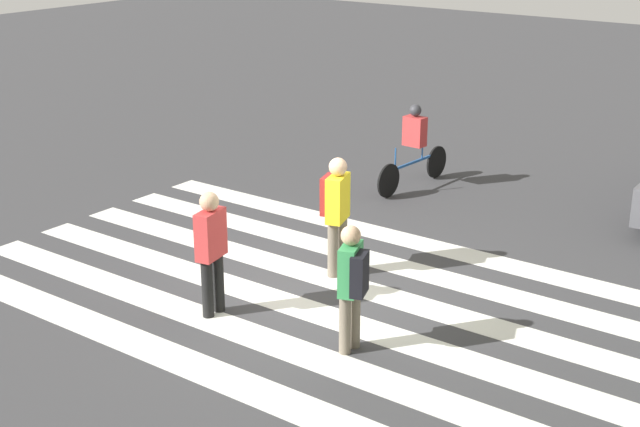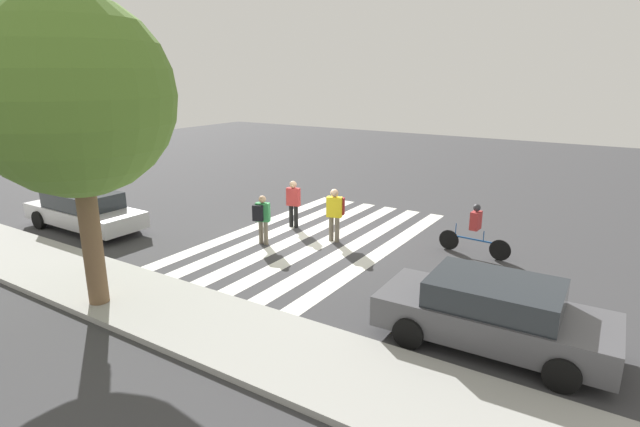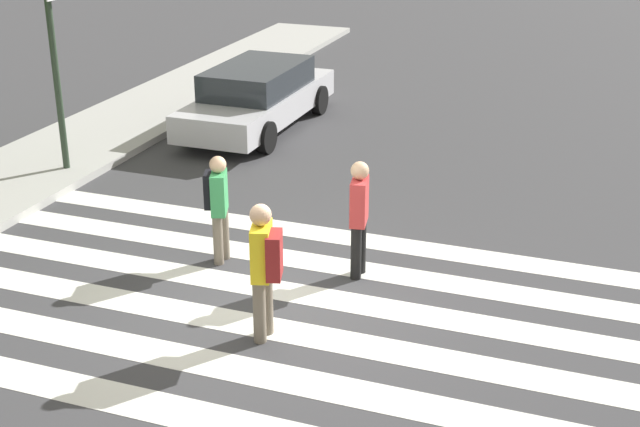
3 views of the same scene
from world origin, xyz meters
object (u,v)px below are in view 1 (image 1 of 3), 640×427
pedestrian_child_with_backpack (336,207)px  pedestrian_adult_tall_backpack (211,246)px  pedestrian_adult_blue_shirt (352,280)px  cyclist_mid_street (414,143)px

pedestrian_child_with_backpack → pedestrian_adult_tall_backpack: (2.03, -0.52, -0.08)m
pedestrian_adult_blue_shirt → pedestrian_child_with_backpack: (-1.81, -1.51, 0.09)m
pedestrian_adult_blue_shirt → pedestrian_child_with_backpack: 2.36m
pedestrian_adult_blue_shirt → cyclist_mid_street: size_ratio=0.73×
pedestrian_adult_blue_shirt → pedestrian_child_with_backpack: size_ratio=0.91×
pedestrian_child_with_backpack → pedestrian_adult_tall_backpack: size_ratio=1.04×
pedestrian_adult_blue_shirt → pedestrian_child_with_backpack: pedestrian_child_with_backpack is taller
pedestrian_child_with_backpack → pedestrian_adult_tall_backpack: bearing=-31.2°
pedestrian_child_with_backpack → pedestrian_adult_blue_shirt: bearing=23.1°
pedestrian_adult_tall_backpack → cyclist_mid_street: 6.25m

